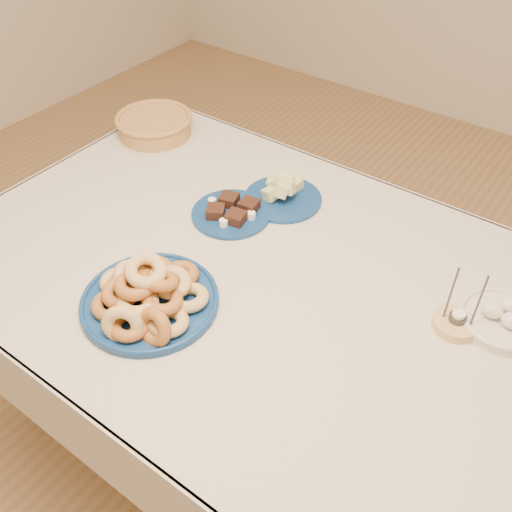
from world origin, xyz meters
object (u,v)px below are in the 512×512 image
at_px(melon_plate, 283,193).
at_px(donut_platter, 148,295).
at_px(dining_table, 267,303).
at_px(wicker_basket, 154,124).
at_px(egg_bowl, 502,319).
at_px(brownie_plate, 231,212).
at_px(candle_holder, 456,322).

bearing_deg(melon_plate, donut_platter, -91.11).
xyz_separation_m(dining_table, wicker_basket, (-0.72, 0.35, 0.14)).
relative_size(wicker_basket, egg_bowl, 1.54).
relative_size(melon_plate, brownie_plate, 1.00).
height_order(donut_platter, egg_bowl, donut_platter).
relative_size(melon_plate, egg_bowl, 1.36).
height_order(wicker_basket, candle_holder, candle_holder).
relative_size(donut_platter, egg_bowl, 2.04).
relative_size(donut_platter, brownie_plate, 1.51).
bearing_deg(dining_table, donut_platter, -122.30).
distance_m(dining_table, candle_holder, 0.48).
bearing_deg(wicker_basket, brownie_plate, -22.68).
height_order(donut_platter, melon_plate, donut_platter).
bearing_deg(candle_holder, wicker_basket, 168.74).
bearing_deg(brownie_plate, wicker_basket, 157.32).
height_order(dining_table, brownie_plate, brownie_plate).
xyz_separation_m(candle_holder, egg_bowl, (0.08, 0.07, 0.00)).
height_order(dining_table, melon_plate, melon_plate).
xyz_separation_m(dining_table, egg_bowl, (0.53, 0.18, 0.13)).
bearing_deg(melon_plate, candle_holder, -16.54).
relative_size(candle_holder, egg_bowl, 0.82).
height_order(brownie_plate, egg_bowl, egg_bowl).
bearing_deg(brownie_plate, melon_plate, 64.79).
xyz_separation_m(wicker_basket, egg_bowl, (1.26, -0.17, -0.02)).
height_order(dining_table, egg_bowl, egg_bowl).
height_order(dining_table, candle_holder, candle_holder).
distance_m(donut_platter, melon_plate, 0.55).
xyz_separation_m(melon_plate, wicker_basket, (-0.57, 0.05, 0.02)).
distance_m(donut_platter, brownie_plate, 0.40).
distance_m(brownie_plate, wicker_basket, 0.54).
relative_size(dining_table, egg_bowl, 8.00).
bearing_deg(egg_bowl, brownie_plate, -176.87).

